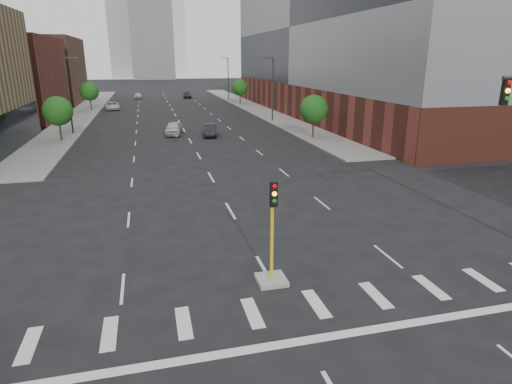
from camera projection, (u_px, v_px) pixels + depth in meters
name	position (u px, v px, depth m)	size (l,w,h in m)	color
sidewalk_left_far	(85.00, 111.00, 74.41)	(5.00, 92.00, 0.15)	gray
sidewalk_right_far	(252.00, 107.00, 81.44)	(5.00, 92.00, 0.15)	gray
building_left_far_b	(26.00, 71.00, 86.22)	(20.00, 24.00, 13.00)	brown
building_right_main	(360.00, 45.00, 68.62)	(24.00, 70.00, 22.00)	brown
tower_left	(131.00, 0.00, 200.69)	(22.00, 22.00, 70.00)	#B2B7BC
tower_right	(165.00, 1.00, 240.41)	(20.00, 20.00, 80.00)	#B2B7BC
tower_mid	(151.00, 27.00, 187.94)	(18.00, 18.00, 44.00)	slate
median_traffic_signal	(272.00, 261.00, 17.49)	(1.20, 1.20, 4.40)	#999993
streetlight_right_a	(272.00, 87.00, 62.01)	(1.60, 0.22, 9.07)	#2D2D30
streetlight_right_b	(228.00, 77.00, 94.39)	(1.60, 0.22, 9.07)	#2D2D30
streetlight_left	(69.00, 93.00, 51.11)	(1.60, 0.22, 9.07)	#2D2D30
tree_left_near	(58.00, 111.00, 46.83)	(3.20, 3.20, 4.85)	#382619
tree_left_far	(89.00, 91.00, 74.58)	(3.20, 3.20, 4.85)	#382619
tree_right_near	(314.00, 109.00, 48.76)	(3.20, 3.20, 4.85)	#382619
tree_right_far	(240.00, 87.00, 85.76)	(3.20, 3.20, 4.85)	#382619
car_near_left	(174.00, 128.00, 51.97)	(1.87, 4.64, 1.58)	silver
car_mid_right	(210.00, 130.00, 51.07)	(1.49, 4.28, 1.41)	black
car_far_left	(112.00, 106.00, 77.39)	(2.33, 5.06, 1.41)	silver
car_deep_right	(187.00, 95.00, 100.13)	(1.91, 4.69, 1.36)	#222228
car_distant	(138.00, 96.00, 98.82)	(1.59, 3.96, 1.35)	silver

